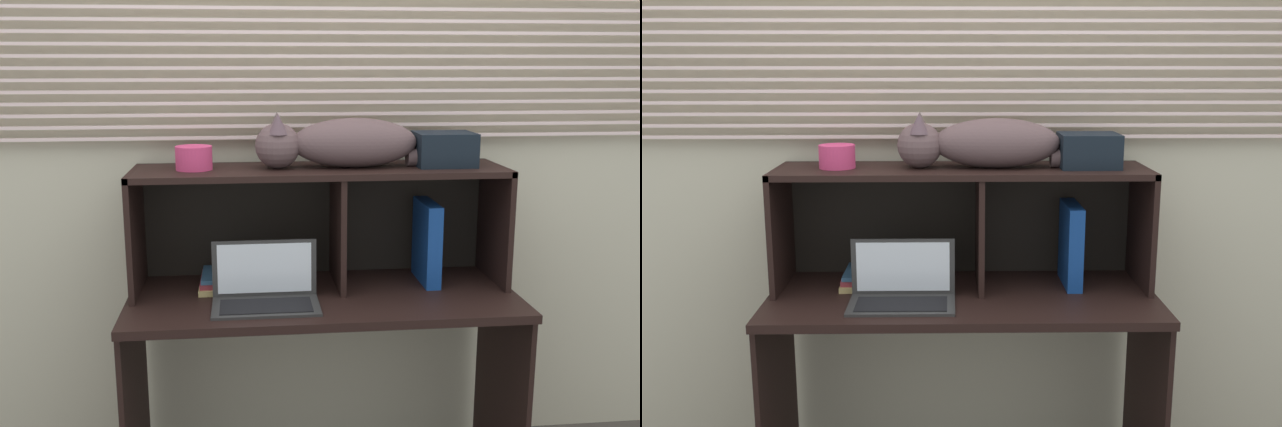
% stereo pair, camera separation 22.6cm
% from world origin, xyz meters
% --- Properties ---
extents(back_panel_with_blinds, '(4.40, 0.08, 2.50)m').
position_xyz_m(back_panel_with_blinds, '(0.00, 0.55, 1.26)').
color(back_panel_with_blinds, beige).
rests_on(back_panel_with_blinds, ground).
extents(desk, '(1.37, 0.59, 0.74)m').
position_xyz_m(desk, '(0.00, 0.22, 0.59)').
color(desk, black).
rests_on(desk, ground).
extents(hutch_shelf_unit, '(1.33, 0.35, 0.43)m').
position_xyz_m(hutch_shelf_unit, '(0.01, 0.36, 1.05)').
color(hutch_shelf_unit, black).
rests_on(hutch_shelf_unit, desk).
extents(cat, '(0.76, 0.19, 0.20)m').
position_xyz_m(cat, '(0.07, 0.33, 1.26)').
color(cat, brown).
rests_on(cat, hutch_shelf_unit).
extents(laptop, '(0.36, 0.21, 0.21)m').
position_xyz_m(laptop, '(-0.21, 0.13, 0.79)').
color(laptop, '#2F2F2F').
rests_on(laptop, desk).
extents(binder_upright, '(0.05, 0.24, 0.30)m').
position_xyz_m(binder_upright, '(0.40, 0.33, 0.89)').
color(binder_upright, navy).
rests_on(binder_upright, desk).
extents(book_stack, '(0.19, 0.21, 0.05)m').
position_xyz_m(book_stack, '(-0.35, 0.33, 0.77)').
color(book_stack, tan).
rests_on(book_stack, desk).
extents(small_basket, '(0.13, 0.13, 0.08)m').
position_xyz_m(small_basket, '(-0.44, 0.33, 1.22)').
color(small_basket, '#D43B71').
rests_on(small_basket, hutch_shelf_unit).
extents(storage_box, '(0.21, 0.18, 0.12)m').
position_xyz_m(storage_box, '(0.45, 0.33, 1.24)').
color(storage_box, black).
rests_on(storage_box, hutch_shelf_unit).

